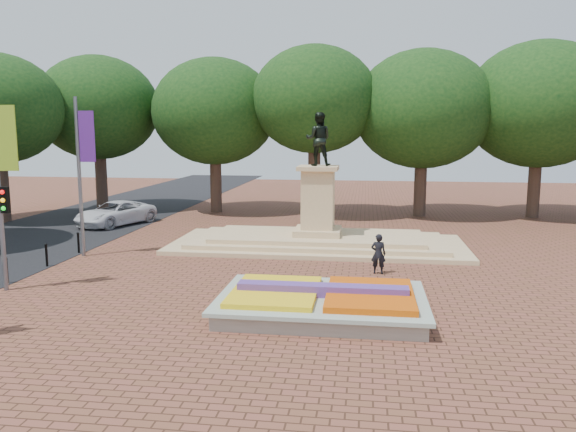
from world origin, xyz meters
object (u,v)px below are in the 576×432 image
object	(u,v)px
flower_bed	(323,301)
pedestrian	(378,254)
monument	(318,229)
van	(115,213)

from	to	relation	value
flower_bed	pedestrian	xyz separation A→B (m)	(1.77, 5.14, 0.42)
pedestrian	monument	bearing A→B (deg)	-56.14
van	pedestrian	xyz separation A→B (m)	(15.24, -9.47, 0.09)
monument	pedestrian	bearing A→B (deg)	-60.08
van	flower_bed	bearing A→B (deg)	-25.51
flower_bed	monument	size ratio (longest dim) A/B	0.45
monument	van	size ratio (longest dim) A/B	2.77
monument	van	xyz separation A→B (m)	(-12.44, 4.61, -0.18)
flower_bed	van	world-z (taller)	van
flower_bed	monument	xyz separation A→B (m)	(-1.03, 10.00, 0.50)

